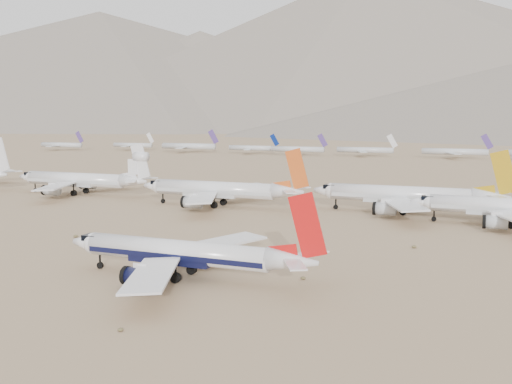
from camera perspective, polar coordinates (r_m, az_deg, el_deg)
ground at (r=99.57m, az=-9.21°, el=-7.42°), size 7000.00×7000.00×0.00m
main_airliner at (r=91.00m, az=-6.93°, el=-6.13°), size 42.22×41.24×14.90m
row2_gold_tail at (r=157.23m, az=14.93°, el=-0.32°), size 49.62×48.53×17.67m
row2_orange_tail at (r=163.73m, az=-3.55°, el=0.19°), size 48.89×47.83×17.44m
row2_white_trijet at (r=198.03m, az=-16.95°, el=1.19°), size 49.98×48.85×17.71m
distant_storage_row at (r=388.42m, az=12.71°, el=4.09°), size 537.15×61.15×15.21m
mountain_range at (r=1738.28m, az=22.99°, el=12.21°), size 7354.00×3024.00×470.00m
desert_scrub at (r=75.66m, az=-19.43°, el=-12.32°), size 261.14×121.67×0.63m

